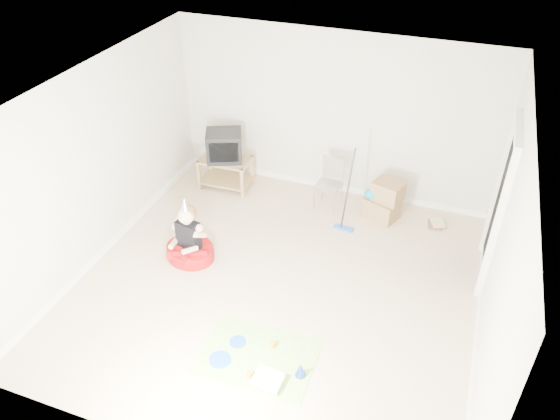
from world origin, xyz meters
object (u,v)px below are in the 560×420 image
(folding_chair, at_px, (329,185))
(seated_woman, at_px, (190,245))
(birthday_cake, at_px, (268,380))
(cardboard_boxes, at_px, (383,201))
(tv_stand, at_px, (226,170))
(crt_tv, at_px, (224,146))

(folding_chair, xyz_separation_m, seated_woman, (-1.43, -1.85, -0.18))
(birthday_cake, bearing_deg, seated_woman, 138.06)
(cardboard_boxes, xyz_separation_m, birthday_cake, (-0.52, -3.44, -0.25))
(tv_stand, height_order, crt_tv, crt_tv)
(crt_tv, height_order, folding_chair, crt_tv)
(folding_chair, relative_size, birthday_cake, 2.50)
(folding_chair, bearing_deg, seated_woman, -127.69)
(tv_stand, xyz_separation_m, birthday_cake, (2.07, -3.44, -0.26))
(crt_tv, distance_m, seated_woman, 1.96)
(folding_chair, xyz_separation_m, birthday_cake, (0.33, -3.43, -0.35))
(seated_woman, distance_m, birthday_cake, 2.37)
(birthday_cake, bearing_deg, crt_tv, 121.07)
(seated_woman, bearing_deg, folding_chair, 52.31)
(tv_stand, bearing_deg, crt_tv, 135.00)
(crt_tv, distance_m, birthday_cake, 4.07)
(tv_stand, distance_m, seated_woman, 1.89)
(tv_stand, distance_m, cardboard_boxes, 2.59)
(crt_tv, distance_m, cardboard_boxes, 2.63)
(crt_tv, xyz_separation_m, folding_chair, (1.74, -0.01, -0.35))
(tv_stand, xyz_separation_m, crt_tv, (-0.00, 0.00, 0.45))
(crt_tv, relative_size, cardboard_boxes, 0.89)
(folding_chair, height_order, seated_woman, seated_woman)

